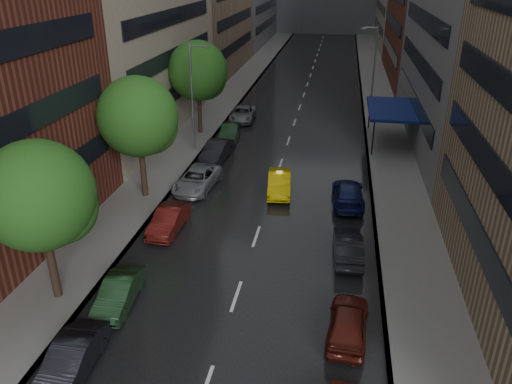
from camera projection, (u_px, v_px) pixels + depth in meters
road at (303, 99)px, 60.46m from camera, size 14.00×140.00×0.01m
sidewalk_left at (230, 95)px, 61.79m from camera, size 4.00×140.00×0.15m
sidewalk_right at (378, 101)px, 59.08m from camera, size 4.00×140.00×0.15m
tree_near at (38, 196)px, 22.22m from camera, size 5.08×5.08×8.09m
tree_mid at (138, 117)px, 32.67m from camera, size 5.32×5.32×8.48m
tree_far at (198, 71)px, 45.64m from camera, size 5.49×5.49×8.75m
taxi at (279, 183)px, 35.47m from camera, size 2.04×4.65×1.48m
parked_cars_left at (203, 171)px, 37.61m from camera, size 2.89×40.66×1.56m
parked_cars_right at (348, 263)px, 25.99m from camera, size 2.31×24.05×1.48m
street_lamp_left at (193, 96)px, 41.67m from camera, size 1.74×0.22×9.00m
street_lamp_right at (373, 68)px, 52.78m from camera, size 1.74×0.22×9.00m
awning at (391, 109)px, 44.37m from camera, size 4.00×8.00×3.12m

